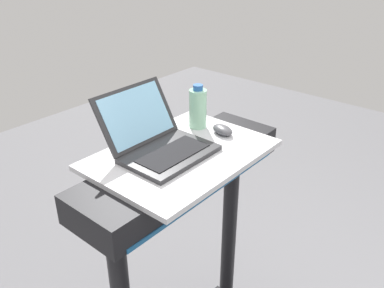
% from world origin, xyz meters
% --- Properties ---
extents(desk_board, '(0.66, 0.47, 0.02)m').
position_xyz_m(desk_board, '(0.00, 0.70, 1.20)').
color(desk_board, silver).
rests_on(desk_board, treadmill_base).
extents(laptop, '(0.33, 0.34, 0.21)m').
position_xyz_m(laptop, '(-0.05, 0.76, 1.25)').
color(laptop, '#2D2D30').
rests_on(laptop, desk_board).
extents(computer_mouse, '(0.08, 0.11, 0.03)m').
position_xyz_m(computer_mouse, '(0.22, 0.68, 1.23)').
color(computer_mouse, '#4C4C51').
rests_on(computer_mouse, desk_board).
extents(water_bottle, '(0.07, 0.07, 0.18)m').
position_xyz_m(water_bottle, '(0.21, 0.80, 1.29)').
color(water_bottle, '#9EDBB2').
rests_on(water_bottle, desk_board).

